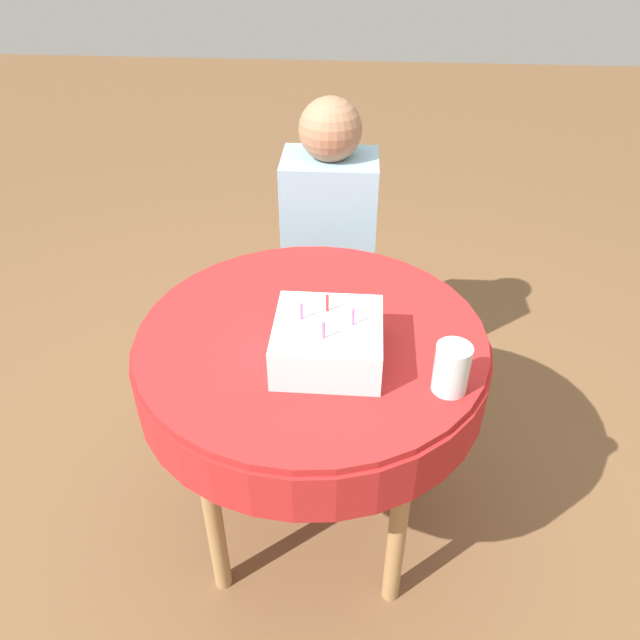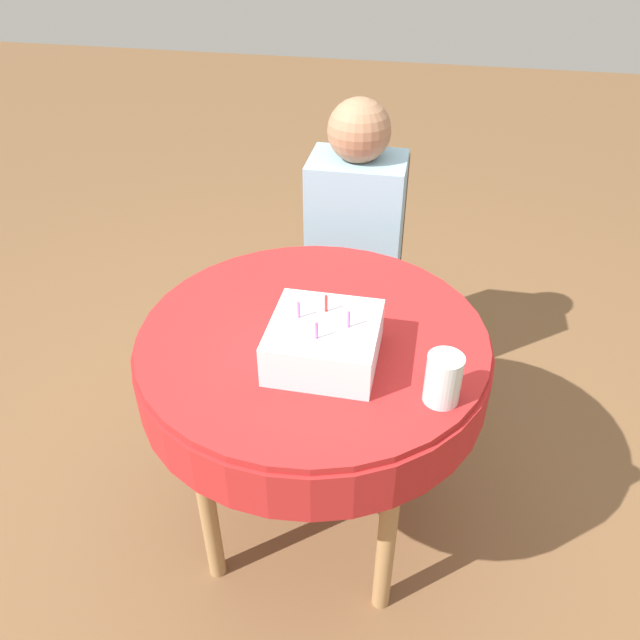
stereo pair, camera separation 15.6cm
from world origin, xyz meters
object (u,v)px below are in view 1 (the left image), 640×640
(chair, at_px, (331,266))
(person, at_px, (330,229))
(drinking_glass, at_px, (452,368))
(birthday_cake, at_px, (328,341))

(chair, height_order, person, person)
(person, bearing_deg, drinking_glass, -70.58)
(chair, xyz_separation_m, drinking_glass, (0.33, -0.99, 0.35))
(chair, relative_size, person, 0.79)
(chair, relative_size, drinking_glass, 7.49)
(birthday_cake, height_order, drinking_glass, birthday_cake)
(chair, bearing_deg, birthday_cake, -87.84)
(chair, distance_m, drinking_glass, 1.10)
(person, bearing_deg, birthday_cake, -87.60)
(person, bearing_deg, chair, 90.00)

